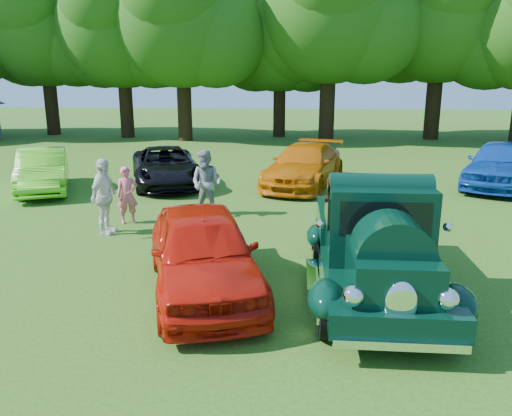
# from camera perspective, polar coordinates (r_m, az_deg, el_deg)

# --- Properties ---
(ground) EXTENTS (120.00, 120.00, 0.00)m
(ground) POSITION_cam_1_polar(r_m,az_deg,el_deg) (9.91, 5.38, -8.22)
(ground) COLOR #295213
(ground) RESTS_ON ground
(hero_pickup) EXTENTS (2.46, 5.29, 2.07)m
(hero_pickup) POSITION_cam_1_polar(r_m,az_deg,el_deg) (9.30, 13.37, -4.19)
(hero_pickup) COLOR black
(hero_pickup) RESTS_ON ground
(red_convertible) EXTENTS (3.10, 4.91, 1.56)m
(red_convertible) POSITION_cam_1_polar(r_m,az_deg,el_deg) (9.16, -6.09, -4.94)
(red_convertible) COLOR #B51307
(red_convertible) RESTS_ON ground
(back_car_lime) EXTENTS (3.26, 4.71, 1.47)m
(back_car_lime) POSITION_cam_1_polar(r_m,az_deg,el_deg) (18.96, -23.18, 3.96)
(back_car_lime) COLOR #56CE1B
(back_car_lime) RESTS_ON ground
(back_car_black) EXTENTS (3.86, 5.52, 1.40)m
(back_car_black) POSITION_cam_1_polar(r_m,az_deg,el_deg) (18.79, -10.24, 4.70)
(back_car_black) COLOR black
(back_car_black) RESTS_ON ground
(back_car_orange) EXTENTS (3.50, 5.60, 1.51)m
(back_car_orange) POSITION_cam_1_polar(r_m,az_deg,el_deg) (18.39, 5.55, 4.84)
(back_car_orange) COLOR #BC5C06
(back_car_orange) RESTS_ON ground
(back_car_blue) EXTENTS (4.22, 5.36, 1.71)m
(back_car_blue) POSITION_cam_1_polar(r_m,az_deg,el_deg) (20.03, 26.16, 4.50)
(back_car_blue) COLOR #0D3794
(back_car_blue) RESTS_ON ground
(spectator_pink) EXTENTS (0.67, 0.58, 1.56)m
(spectator_pink) POSITION_cam_1_polar(r_m,az_deg,el_deg) (13.93, -14.49, 1.43)
(spectator_pink) COLOR #E05C6F
(spectator_pink) RESTS_ON ground
(spectator_grey) EXTENTS (1.08, 0.95, 1.90)m
(spectator_grey) POSITION_cam_1_polar(r_m,az_deg,el_deg) (14.28, -5.70, 2.83)
(spectator_grey) COLOR gray
(spectator_grey) RESTS_ON ground
(spectator_white) EXTENTS (0.59, 1.17, 1.93)m
(spectator_white) POSITION_cam_1_polar(r_m,az_deg,el_deg) (13.08, -16.98, 1.25)
(spectator_white) COLOR silver
(spectator_white) RESTS_ON ground
(tree_line) EXTENTS (62.99, 11.07, 12.50)m
(tree_line) POSITION_cam_1_polar(r_m,az_deg,el_deg) (33.48, 3.69, 20.66)
(tree_line) COLOR black
(tree_line) RESTS_ON ground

